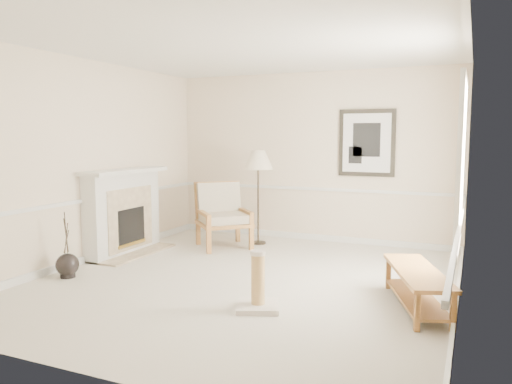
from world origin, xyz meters
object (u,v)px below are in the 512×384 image
(floor_vase, at_px, (67,265))
(armchair, at_px, (222,212))
(bench, at_px, (417,282))
(floor_lamp, at_px, (258,163))
(scratching_post, at_px, (258,291))

(floor_vase, distance_m, armchair, 2.67)
(bench, bearing_deg, armchair, 150.93)
(floor_vase, bearing_deg, floor_lamp, 63.18)
(floor_lamp, distance_m, scratching_post, 3.41)
(bench, relative_size, scratching_post, 2.40)
(armchair, xyz_separation_m, scratching_post, (1.75, -2.54, -0.37))
(armchair, bearing_deg, scratching_post, -99.16)
(floor_vase, xyz_separation_m, armchair, (0.96, 2.45, 0.41))
(floor_vase, height_order, armchair, armchair)
(armchair, height_order, floor_lamp, floor_lamp)
(floor_lamp, bearing_deg, bench, -38.43)
(floor_vase, distance_m, floor_lamp, 3.42)
(floor_lamp, bearing_deg, armchair, -140.46)
(armchair, distance_m, floor_lamp, 1.02)
(floor_vase, bearing_deg, scratching_post, -1.73)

